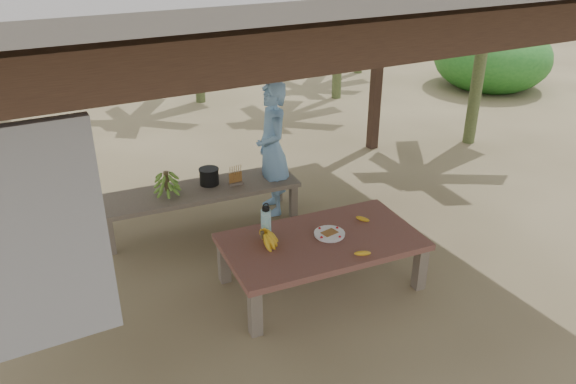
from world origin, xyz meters
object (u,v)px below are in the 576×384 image
plate (329,234)px  ripe_banana_bunch (262,238)px  bench (200,193)px  woman (272,149)px  water_flask (266,222)px  cooking_pot (209,177)px  work_table (322,245)px

plate → ripe_banana_bunch: bearing=167.7°
bench → woman: woman is taller
bench → water_flask: 1.38m
plate → cooking_pot: size_ratio=1.35×
work_table → woman: size_ratio=1.20×
water_flask → bench: bearing=96.6°
water_flask → cooking_pot: bearing=90.7°
ripe_banana_bunch → water_flask: (0.11, 0.14, 0.06)m
cooking_pot → woman: woman is taller
work_table → woman: (0.29, 1.58, 0.34)m
work_table → bench: bearing=114.2°
woman → cooking_pot: bearing=-88.2°
bench → cooking_pot: (0.14, 0.07, 0.15)m
water_flask → work_table: bearing=-34.5°
bench → woman: (0.87, -0.06, 0.39)m
water_flask → cooking_pot: water_flask is taller
bench → plate: (0.67, -1.62, 0.12)m
bench → woman: 0.96m
water_flask → cooking_pot: size_ratio=1.61×
bench → plate: plate is taller
plate → work_table: bearing=-169.4°
plate → cooking_pot: (-0.53, 1.69, 0.02)m
plate → water_flask: bearing=151.9°
ripe_banana_bunch → woman: woman is taller
woman → plate: bearing=4.5°
cooking_pot → work_table: bearing=-75.5°
work_table → bench: 1.74m
bench → woman: size_ratio=1.44×
work_table → water_flask: water_flask is taller
plate → cooking_pot: cooking_pot is taller
ripe_banana_bunch → cooking_pot: (0.09, 1.55, -0.04)m
plate → water_flask: water_flask is taller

